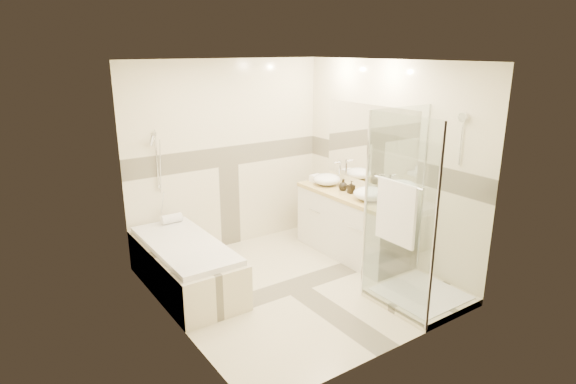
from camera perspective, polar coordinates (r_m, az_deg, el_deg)
room at (r=5.20m, az=1.07°, el=1.49°), size 2.82×3.02×2.52m
bathtub at (r=5.57m, az=-12.07°, el=-8.26°), size 0.75×1.70×0.56m
vanity at (r=6.32m, az=7.44°, el=-3.79°), size 0.58×1.62×0.85m
shower_enclosure at (r=5.27m, az=14.34°, el=-7.54°), size 0.96×0.93×2.04m
vessel_sink_near at (r=6.50m, az=4.62°, el=1.51°), size 0.37×0.37×0.15m
vessel_sink_far at (r=5.91m, az=9.62°, el=-0.19°), size 0.39×0.39×0.16m
faucet_near at (r=6.61m, az=6.09°, el=2.62°), size 0.12×0.03×0.30m
faucet_far at (r=6.04m, az=11.13°, el=0.84°), size 0.11×0.03×0.27m
amenity_bottle_a at (r=6.14m, az=7.51°, el=0.57°), size 0.08×0.08×0.16m
amenity_bottle_b at (r=6.26m, az=6.55°, el=0.86°), size 0.14×0.14×0.15m
folded_towels at (r=6.61m, az=3.87°, el=1.52°), size 0.20×0.30×0.09m
rolled_towel at (r=6.07m, az=-13.63°, el=-3.08°), size 0.25×0.11×0.11m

